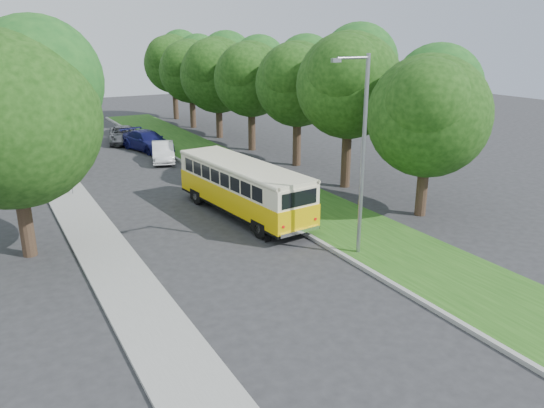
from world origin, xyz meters
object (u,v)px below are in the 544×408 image
car_blue (148,141)px  car_white (163,152)px  vintage_bus (243,189)px  car_grey (123,135)px  lamppost_far (50,113)px  lamppost_near (361,151)px  car_silver (217,179)px

car_blue → car_white: bearing=-106.8°
vintage_bus → car_grey: vintage_bus is taller
lamppost_far → car_blue: (7.42, 5.73, -3.35)m
lamppost_near → car_white: 20.43m
lamppost_far → car_silver: lamppost_far is taller
lamppost_near → lamppost_far: lamppost_near is taller
car_silver → car_blue: 12.75m
car_silver → car_blue: car_blue is taller
car_silver → car_grey: size_ratio=0.85×
car_grey → vintage_bus: bearing=-75.3°
lamppost_near → vintage_bus: size_ratio=0.87×
car_white → lamppost_far: bearing=-151.7°
lamppost_near → lamppost_far: (-8.91, 18.50, -0.25)m
car_white → car_grey: (-0.76, 8.13, -0.02)m
lamppost_near → car_white: (-1.61, 20.04, -3.67)m
lamppost_near → car_silver: lamppost_near is taller
car_silver → lamppost_far: bearing=146.7°
vintage_bus → car_silver: 4.88m
car_blue → car_silver: bearing=-103.8°
lamppost_far → car_silver: 10.96m
car_white → car_grey: size_ratio=0.87×
vintage_bus → car_blue: bearing=83.0°
lamppost_far → car_silver: (7.70, -7.01, -3.41)m
lamppost_far → vintage_bus: 14.02m
vintage_bus → car_grey: (-0.51, 21.47, -0.69)m
car_silver → car_grey: 16.72m
car_white → car_silver: bearing=-70.9°
vintage_bus → car_silver: vintage_bus is taller
lamppost_near → car_blue: (-1.49, 24.23, -3.61)m
vintage_bus → car_blue: (0.38, 17.54, -0.61)m
vintage_bus → car_white: size_ratio=2.18×
lamppost_near → car_blue: lamppost_near is taller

